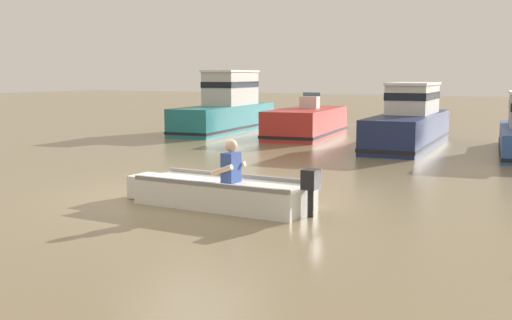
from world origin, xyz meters
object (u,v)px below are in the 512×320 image
object	(u,v)px
rowboat_with_person	(220,192)
moored_boat_teal	(227,109)
moored_boat_red	(307,123)
moored_boat_navy	(410,122)

from	to	relation	value
rowboat_with_person	moored_boat_teal	distance (m)	14.84
rowboat_with_person	moored_boat_red	world-z (taller)	moored_boat_red
moored_boat_teal	moored_boat_red	distance (m)	3.96
rowboat_with_person	moored_boat_navy	bearing A→B (deg)	88.91
rowboat_with_person	moored_boat_navy	size ratio (longest dim) A/B	0.55
rowboat_with_person	moored_boat_red	distance (m)	12.60
moored_boat_navy	moored_boat_red	bearing A→B (deg)	166.18
moored_boat_navy	rowboat_with_person	bearing A→B (deg)	-91.09
rowboat_with_person	moored_boat_teal	world-z (taller)	moored_boat_teal
rowboat_with_person	moored_boat_teal	xyz separation A→B (m)	(-7.83, 12.58, 0.66)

